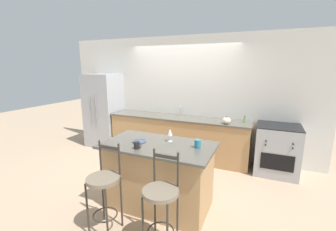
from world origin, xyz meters
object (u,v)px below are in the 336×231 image
Objects in this scene: coffee_mug at (137,145)px; bar_stool_far at (161,200)px; wine_glass at (170,132)px; pumpkin_decoration at (227,121)px; refrigerator at (104,110)px; dinner_plate at (139,141)px; oven_range at (277,149)px; soap_bottle at (245,120)px; bar_stool_near at (104,187)px; tumbler_cup at (198,144)px.

bar_stool_far is at bearing -38.40° from coffee_mug.
wine_glass is 1.61m from pumpkin_decoration.
coffee_mug is at bearing -122.37° from wine_glass.
dinner_plate is (2.16, -1.87, 0.05)m from refrigerator.
pumpkin_decoration reaches higher than oven_range.
bar_stool_near is at bearing -117.04° from soap_bottle.
bar_stool_near reaches higher than tumbler_cup.
pumpkin_decoration is (1.05, 2.41, 0.39)m from bar_stool_near.
bar_stool_near is 5.56× the size of dinner_plate.
soap_bottle is at bearing 40.79° from pumpkin_decoration.
bar_stool_near is 0.65m from coffee_mug.
oven_range is 8.51× the size of coffee_mug.
soap_bottle is (0.61, 2.67, 0.38)m from bar_stool_far.
refrigerator is 2.86m from dinner_plate.
bar_stool_near reaches higher than soap_bottle.
coffee_mug is (-0.28, -0.45, -0.09)m from wine_glass.
bar_stool_far is 5.56× the size of dinner_plate.
pumpkin_decoration is (0.30, 2.39, 0.39)m from bar_stool_far.
wine_glass is (0.48, 0.91, 0.50)m from bar_stool_near.
wine_glass is at bearing 27.00° from dinner_plate.
bar_stool_far reaches higher than tumbler_cup.
coffee_mug is at bearing -113.62° from pumpkin_decoration.
pumpkin_decoration reaches higher than tumbler_cup.
oven_range is (4.07, -0.00, -0.45)m from refrigerator.
refrigerator reaches higher than soap_bottle.
pumpkin_decoration is 0.42m from soap_bottle.
wine_glass is (2.55, -1.67, 0.17)m from refrigerator.
wine_glass is 1.15× the size of pumpkin_decoration.
wine_glass reaches higher than coffee_mug.
oven_range is 2.34m from wine_glass.
soap_bottle is (0.44, 1.87, -0.03)m from tumbler_cup.
wine_glass is 1.72× the size of coffee_mug.
coffee_mug is 2.51m from soap_bottle.
bar_stool_near is 6.77× the size of pumpkin_decoration.
soap_bottle is at bearing 62.96° from bar_stool_near.
pumpkin_decoration is (0.85, 1.95, -0.02)m from coffee_mug.
wine_glass reaches higher than dinner_plate.
bar_stool_near is at bearing -118.09° from wine_glass.
bar_stool_near is at bearing -178.60° from bar_stool_far.
oven_range is 3.27m from bar_stool_near.
tumbler_cup is at bearing -30.50° from refrigerator.
oven_range is at bearing 47.71° from wine_glass.
wine_glass is 1.40× the size of soap_bottle.
pumpkin_decoration is (0.97, 1.71, 0.02)m from dinner_plate.
coffee_mug reaches higher than oven_range.
bar_stool_far is 5.88× the size of wine_glass.
dinner_plate is 1.22× the size of pumpkin_decoration.
coffee_mug is at bearing -65.40° from dinner_plate.
tumbler_cup is (0.93, 0.81, 0.42)m from bar_stool_near.
bar_stool_far is (-1.25, -2.56, 0.12)m from oven_range.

